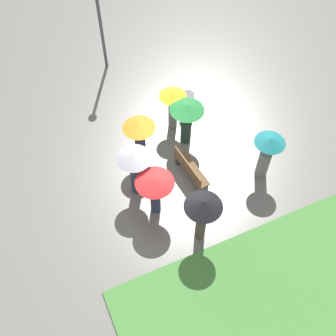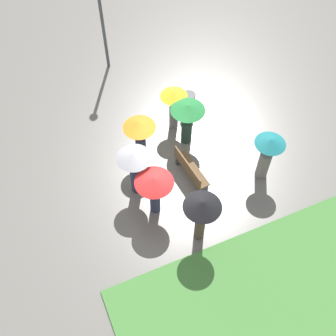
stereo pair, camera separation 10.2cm
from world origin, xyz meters
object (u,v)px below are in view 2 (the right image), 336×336
object	(u,v)px
park_bench	(190,170)
crowd_person_green	(187,115)
crowd_person_black	(202,211)
crowd_person_orange	(140,132)
lamp_post	(100,8)
trash_bin	(189,103)
crowd_person_yellow	(174,102)
crowd_person_red	(154,186)
crowd_person_teal	(267,153)
crowd_person_grey	(135,164)

from	to	relation	value
park_bench	crowd_person_green	size ratio (longest dim) A/B	0.92
park_bench	crowd_person_green	xyz separation A→B (m)	(1.52, -0.57, 0.83)
crowd_person_green	crowd_person_black	bearing A→B (deg)	-15.86
park_bench	crowd_person_orange	bearing A→B (deg)	33.80
lamp_post	crowd_person_black	distance (m)	8.46
crowd_person_green	park_bench	bearing A→B (deg)	-17.60
lamp_post	trash_bin	distance (m)	4.65
crowd_person_yellow	crowd_person_green	world-z (taller)	crowd_person_green
crowd_person_black	crowd_person_red	size ratio (longest dim) A/B	1.14
lamp_post	crowd_person_green	world-z (taller)	lamp_post
crowd_person_orange	crowd_person_green	size ratio (longest dim) A/B	1.04
crowd_person_yellow	park_bench	bearing A→B (deg)	105.67
crowd_person_orange	crowd_person_red	xyz separation A→B (m)	(-2.06, 0.34, -0.02)
crowd_person_orange	crowd_person_black	distance (m)	3.48
crowd_person_orange	crowd_person_red	world-z (taller)	crowd_person_orange
crowd_person_teal	crowd_person_yellow	distance (m)	3.61
crowd_person_black	crowd_person_green	size ratio (longest dim) A/B	1.11
crowd_person_grey	crowd_person_green	bearing A→B (deg)	-64.65
crowd_person_grey	crowd_person_red	bearing A→B (deg)	-167.06
crowd_person_grey	crowd_person_black	bearing A→B (deg)	-156.90
crowd_person_yellow	crowd_person_grey	bearing A→B (deg)	69.12
lamp_post	trash_bin	bearing A→B (deg)	-152.09
crowd_person_red	crowd_person_grey	bearing A→B (deg)	105.24
lamp_post	crowd_person_grey	bearing A→B (deg)	170.12
lamp_post	crowd_person_orange	world-z (taller)	lamp_post
park_bench	crowd_person_grey	xyz separation A→B (m)	(0.27, 1.76, 0.91)
crowd_person_green	crowd_person_grey	bearing A→B (deg)	-58.90
crowd_person_grey	crowd_person_yellow	size ratio (longest dim) A/B	1.12
crowd_person_orange	crowd_person_yellow	xyz separation A→B (m)	(0.90, -1.58, -0.11)
crowd_person_yellow	crowd_person_green	size ratio (longest dim) A/B	0.97
crowd_person_black	crowd_person_red	xyz separation A→B (m)	(1.37, 0.85, -0.17)
crowd_person_orange	crowd_person_green	bearing A→B (deg)	-49.95
crowd_person_orange	crowd_person_grey	bearing A→B (deg)	-171.56
crowd_person_yellow	crowd_person_teal	bearing A→B (deg)	146.23
park_bench	crowd_person_red	xyz separation A→B (m)	(-0.66, 1.49, 0.86)
lamp_post	trash_bin	size ratio (longest dim) A/B	4.70
crowd_person_teal	crowd_person_red	xyz separation A→B (m)	(0.16, 3.73, 0.15)
park_bench	crowd_person_grey	size ratio (longest dim) A/B	0.84
lamp_post	crowd_person_yellow	distance (m)	4.43
lamp_post	crowd_person_teal	bearing A→B (deg)	-157.72
crowd_person_red	park_bench	bearing A→B (deg)	23.29
trash_bin	crowd_person_green	distance (m)	1.62
park_bench	lamp_post	bearing A→B (deg)	0.57
trash_bin	crowd_person_yellow	distance (m)	1.20
crowd_person_teal	crowd_person_green	size ratio (longest dim) A/B	1.05
crowd_person_yellow	crowd_person_red	xyz separation A→B (m)	(-2.97, 1.92, 0.10)
crowd_person_green	crowd_person_red	size ratio (longest dim) A/B	1.03
park_bench	crowd_person_grey	world-z (taller)	crowd_person_grey
crowd_person_orange	crowd_person_teal	world-z (taller)	crowd_person_teal
crowd_person_black	crowd_person_green	distance (m)	3.75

